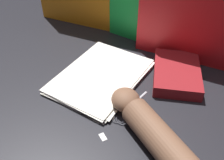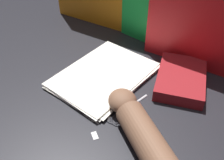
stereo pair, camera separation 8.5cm
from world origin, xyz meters
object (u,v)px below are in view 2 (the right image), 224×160
at_px(paper_stack, 104,75).
at_px(book_closed, 181,79).
at_px(scissors, 121,113).
at_px(hand_forearm, 142,132).

relative_size(paper_stack, book_closed, 1.35).
height_order(scissors, hand_forearm, hand_forearm).
xyz_separation_m(paper_stack, hand_forearm, (0.27, -0.15, 0.03)).
height_order(paper_stack, hand_forearm, hand_forearm).
relative_size(paper_stack, scissors, 2.08).
bearing_deg(hand_forearm, scissors, 156.45).
bearing_deg(book_closed, hand_forearm, -82.41).
height_order(paper_stack, scissors, paper_stack).
xyz_separation_m(book_closed, scissors, (-0.07, -0.25, -0.02)).
relative_size(scissors, hand_forearm, 0.53).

